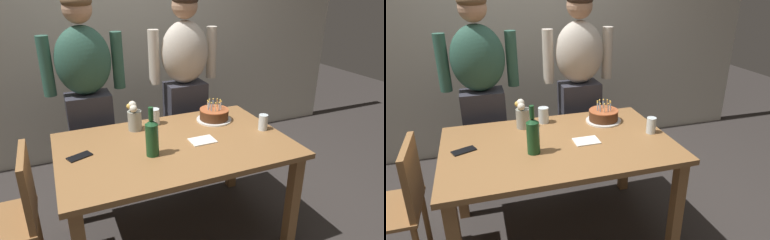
{
  "view_description": "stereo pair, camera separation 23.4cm",
  "coord_description": "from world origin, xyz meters",
  "views": [
    {
      "loc": [
        -0.69,
        -1.89,
        1.73
      ],
      "look_at": [
        0.17,
        0.1,
        0.84
      ],
      "focal_mm": 31.76,
      "sensor_mm": 36.0,
      "label": 1
    },
    {
      "loc": [
        -0.47,
        -1.97,
        1.73
      ],
      "look_at": [
        0.17,
        0.1,
        0.84
      ],
      "focal_mm": 31.76,
      "sensor_mm": 36.0,
      "label": 2
    }
  ],
  "objects": [
    {
      "name": "wine_bottle",
      "position": [
        -0.18,
        -0.1,
        0.86
      ],
      "size": [
        0.08,
        0.08,
        0.31
      ],
      "color": "#194723",
      "rests_on": "dining_table"
    },
    {
      "name": "dining_table",
      "position": [
        0.0,
        0.0,
        0.64
      ],
      "size": [
        1.5,
        0.96,
        0.74
      ],
      "color": "olive",
      "rests_on": "ground_plane"
    },
    {
      "name": "dining_chair",
      "position": [
        -1.0,
        -0.05,
        0.52
      ],
      "size": [
        0.42,
        0.42,
        0.87
      ],
      "rotation": [
        0.0,
        0.0,
        -1.57
      ],
      "color": "olive",
      "rests_on": "ground_plane"
    },
    {
      "name": "back_wall",
      "position": [
        0.0,
        1.55,
        1.3
      ],
      "size": [
        5.2,
        0.1,
        2.6
      ],
      "primitive_type": "cube",
      "color": "beige",
      "rests_on": "ground_plane"
    },
    {
      "name": "birthday_cake",
      "position": [
        0.41,
        0.26,
        0.78
      ],
      "size": [
        0.27,
        0.27,
        0.16
      ],
      "color": "white",
      "rests_on": "dining_table"
    },
    {
      "name": "person_woman_cardigan",
      "position": [
        0.37,
        0.73,
        0.87
      ],
      "size": [
        0.61,
        0.27,
        1.66
      ],
      "rotation": [
        0.0,
        0.0,
        3.14
      ],
      "color": "#33333D",
      "rests_on": "ground_plane"
    },
    {
      "name": "napkin_stack",
      "position": [
        0.18,
        -0.04,
        0.74
      ],
      "size": [
        0.17,
        0.13,
        0.01
      ],
      "primitive_type": "cube",
      "rotation": [
        0.0,
        0.0,
        0.01
      ],
      "color": "white",
      "rests_on": "dining_table"
    },
    {
      "name": "flower_vase",
      "position": [
        -0.19,
        0.32,
        0.84
      ],
      "size": [
        0.1,
        0.1,
        0.22
      ],
      "color": "#999E93",
      "rests_on": "dining_table"
    },
    {
      "name": "water_glass_near",
      "position": [
        -0.02,
        0.36,
        0.8
      ],
      "size": [
        0.08,
        0.08,
        0.12
      ],
      "primitive_type": "cylinder",
      "color": "silver",
      "rests_on": "dining_table"
    },
    {
      "name": "cell_phone",
      "position": [
        -0.6,
        0.05,
        0.74
      ],
      "size": [
        0.16,
        0.12,
        0.01
      ],
      "primitive_type": "cube",
      "rotation": [
        0.0,
        0.0,
        0.39
      ],
      "color": "black",
      "rests_on": "dining_table"
    },
    {
      "name": "ground_plane",
      "position": [
        0.0,
        0.0,
        0.0
      ],
      "size": [
        10.0,
        10.0,
        0.0
      ],
      "primitive_type": "plane",
      "color": "#332D2B"
    },
    {
      "name": "water_glass_far",
      "position": [
        0.66,
        -0.04,
        0.8
      ],
      "size": [
        0.07,
        0.07,
        0.11
      ],
      "primitive_type": "cylinder",
      "color": "silver",
      "rests_on": "dining_table"
    },
    {
      "name": "person_man_bearded",
      "position": [
        -0.45,
        0.73,
        0.87
      ],
      "size": [
        0.61,
        0.27,
        1.66
      ],
      "rotation": [
        0.0,
        0.0,
        3.14
      ],
      "color": "#33333D",
      "rests_on": "ground_plane"
    }
  ]
}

